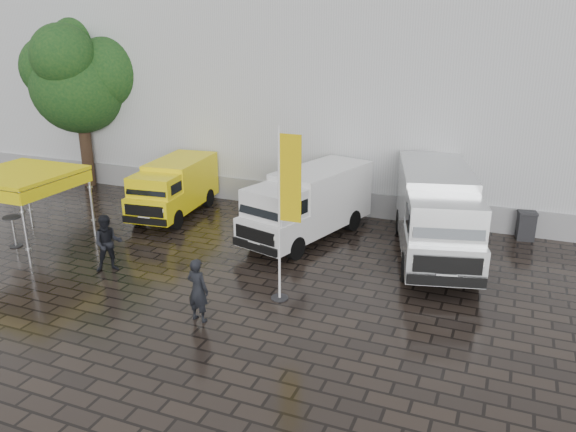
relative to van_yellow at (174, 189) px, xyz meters
The scene contains 13 objects.
ground 8.75m from the van_yellow, 36.33° to the right, with size 120.00×120.00×0.00m, color black.
exhibition_hall 14.92m from the van_yellow, 50.38° to the left, with size 44.00×16.00×12.00m, color silver.
hall_plinth 9.44m from the van_yellow, 17.36° to the left, with size 44.00×0.15×1.00m, color gray.
van_yellow is the anchor object (origin of this frame).
van_white 5.95m from the van_yellow, ahead, with size 1.91×5.73×2.48m, color white, non-canonical shape.
van_silver 10.44m from the van_yellow, ahead, with size 2.22×6.65×2.88m, color silver, non-canonical shape.
canopy_tent 5.79m from the van_yellow, 121.51° to the right, with size 3.26×3.26×2.67m.
flagpole 8.94m from the van_yellow, 36.66° to the right, with size 0.88×0.50×4.95m.
tree 8.02m from the van_yellow, 158.80° to the left, with size 4.35×4.36×7.81m.
cocktail_table 6.08m from the van_yellow, 123.16° to the right, with size 0.60×0.60×1.10m, color black.
wheelie_bin 13.53m from the van_yellow, 10.47° to the left, with size 0.63×0.63×1.05m, color black.
person_front 8.97m from the van_yellow, 53.17° to the right, with size 0.64×0.42×1.75m, color black.
person_tent 5.60m from the van_yellow, 78.35° to the right, with size 0.89×0.70×1.84m, color black.
Camera 1 is at (5.52, -13.34, 7.38)m, focal length 35.00 mm.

